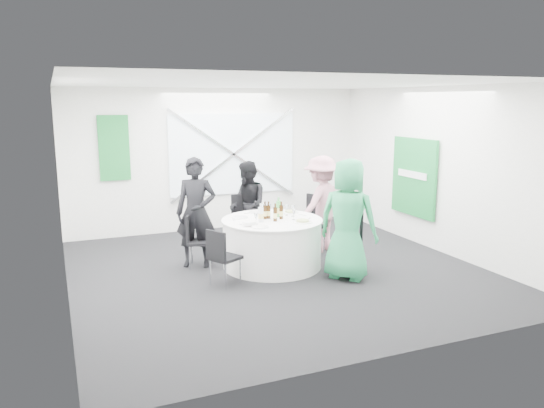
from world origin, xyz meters
name	(u,v)px	position (x,y,z in m)	size (l,w,h in m)	color
floor	(277,270)	(0.00, 0.00, 0.00)	(6.00, 6.00, 0.00)	black
ceiling	(277,83)	(0.00, 0.00, 2.80)	(6.00, 6.00, 0.00)	silver
wall_back	(218,159)	(0.00, 3.00, 1.40)	(6.00, 6.00, 0.00)	white
wall_front	(398,222)	(0.00, -3.00, 1.40)	(6.00, 6.00, 0.00)	white
wall_left	(60,193)	(-3.00, 0.00, 1.40)	(6.00, 6.00, 0.00)	white
wall_right	(439,170)	(3.00, 0.00, 1.40)	(6.00, 6.00, 0.00)	white
window_panel	(233,154)	(0.30, 2.96, 1.50)	(2.60, 0.03, 1.60)	silver
window_brace_a	(234,154)	(0.30, 2.92, 1.50)	(0.05, 0.05, 3.16)	silver
window_brace_b	(234,154)	(0.30, 2.92, 1.50)	(0.05, 0.05, 3.16)	silver
green_banner	(114,148)	(-2.00, 2.95, 1.70)	(0.55, 0.04, 1.20)	#16712C
green_sign	(414,177)	(2.94, 0.60, 1.20)	(0.05, 1.20, 1.40)	#177F34
banquet_table	(272,243)	(0.00, 0.20, 0.38)	(1.56, 1.56, 0.76)	white
chair_back	(245,217)	(-0.01, 1.44, 0.55)	(0.43, 0.44, 0.94)	black
chair_back_left	(195,237)	(-1.11, 0.62, 0.49)	(0.50, 0.49, 0.84)	black
chair_back_right	(313,219)	(0.95, 0.69, 0.58)	(0.60, 0.60, 0.98)	black
chair_front_right	(353,236)	(1.04, -0.49, 0.55)	(0.60, 0.59, 0.94)	black
chair_front_left	(221,254)	(-0.99, -0.35, 0.47)	(0.51, 0.50, 0.81)	black
person_man_back_left	(196,213)	(-1.07, 0.68, 0.86)	(0.63, 0.41, 1.72)	black
person_man_back	(248,205)	(0.03, 1.39, 0.77)	(0.75, 0.41, 1.53)	black
person_woman_pink	(321,204)	(1.13, 0.72, 0.82)	(1.06, 0.49, 1.65)	#B97786
person_woman_green	(348,219)	(0.80, -0.73, 0.88)	(0.86, 0.56, 1.76)	#29985D
plate_back	(257,212)	(-0.04, 0.74, 0.77)	(0.27, 0.27, 0.01)	white
plate_back_left	(240,217)	(-0.42, 0.48, 0.77)	(0.25, 0.25, 0.01)	white
plate_back_right	(290,212)	(0.46, 0.53, 0.78)	(0.27, 0.27, 0.04)	white
plate_front_right	(303,221)	(0.35, -0.17, 0.78)	(0.29, 0.29, 0.04)	white
plate_front_left	(260,227)	(-0.36, -0.22, 0.77)	(0.25, 0.25, 0.01)	white
napkin	(249,223)	(-0.47, -0.08, 0.80)	(0.17, 0.11, 0.05)	white
beer_bottle_a	(265,212)	(-0.09, 0.26, 0.87)	(0.06, 0.06, 0.28)	#3D220B
beer_bottle_b	(269,212)	(-0.03, 0.27, 0.86)	(0.06, 0.06, 0.27)	#3D220B
beer_bottle_c	(281,212)	(0.14, 0.17, 0.87)	(0.06, 0.06, 0.28)	#3D220B
beer_bottle_d	(275,214)	(-0.01, 0.06, 0.87)	(0.06, 0.06, 0.28)	#3D220B
green_water_bottle	(279,209)	(0.16, 0.32, 0.88)	(0.08, 0.08, 0.31)	green
clear_water_bottle	(261,215)	(-0.22, 0.11, 0.87)	(0.08, 0.08, 0.28)	white
wine_glass_a	(256,216)	(-0.35, -0.03, 0.88)	(0.07, 0.07, 0.17)	white
wine_glass_b	(294,212)	(0.30, 0.04, 0.88)	(0.07, 0.07, 0.17)	white
wine_glass_c	(287,208)	(0.33, 0.38, 0.88)	(0.07, 0.07, 0.17)	white
wine_glass_d	(263,206)	(0.01, 0.60, 0.88)	(0.07, 0.07, 0.17)	white
wine_glass_e	(280,206)	(0.27, 0.53, 0.88)	(0.07, 0.07, 0.17)	white
wine_glass_f	(269,207)	(0.10, 0.55, 0.88)	(0.07, 0.07, 0.17)	white
wine_glass_g	(293,209)	(0.39, 0.27, 0.88)	(0.07, 0.07, 0.17)	white
fork_a	(271,211)	(0.21, 0.74, 0.76)	(0.01, 0.15, 0.01)	silver
knife_a	(248,213)	(-0.19, 0.74, 0.76)	(0.01, 0.15, 0.01)	silver
fork_b	(243,225)	(-0.54, 0.01, 0.76)	(0.01, 0.15, 0.01)	silver
knife_b	(261,228)	(-0.36, -0.25, 0.76)	(0.01, 0.15, 0.01)	silver
fork_c	(306,223)	(0.36, -0.25, 0.76)	(0.01, 0.15, 0.01)	silver
knife_c	(309,219)	(0.54, 0.00, 0.76)	(0.01, 0.15, 0.01)	silver
fork_d	(303,215)	(0.57, 0.28, 0.76)	(0.01, 0.15, 0.01)	silver
knife_d	(286,212)	(0.41, 0.60, 0.76)	(0.01, 0.15, 0.01)	silver
fork_e	(238,216)	(-0.42, 0.59, 0.76)	(0.01, 0.15, 0.01)	silver
knife_e	(235,220)	(-0.55, 0.36, 0.76)	(0.01, 0.15, 0.01)	silver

